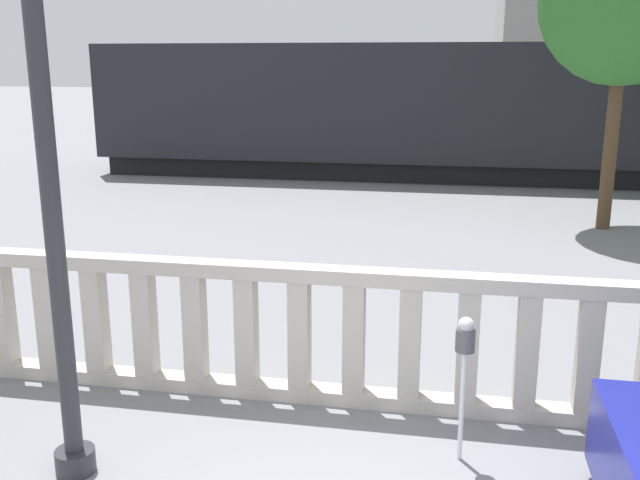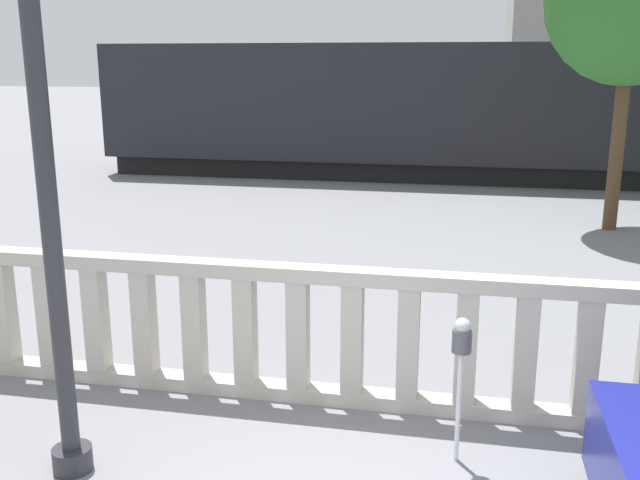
# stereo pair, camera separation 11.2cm
# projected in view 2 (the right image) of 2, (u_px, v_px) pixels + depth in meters

# --- Properties ---
(balustrade) EXTENTS (13.42, 0.24, 1.38)m
(balustrade) POSITION_uv_depth(u_px,v_px,m) (380.00, 340.00, 6.81)
(balustrade) COLOR #BCB5A8
(balustrade) RESTS_ON ground
(parking_meter) EXTENTS (0.16, 0.16, 1.28)m
(parking_meter) POSITION_uv_depth(u_px,v_px,m) (462.00, 348.00, 5.79)
(parking_meter) COLOR silver
(parking_meter) RESTS_ON ground
(train_near) EXTENTS (23.99, 2.60, 4.34)m
(train_near) POSITION_uv_depth(u_px,v_px,m) (536.00, 110.00, 19.38)
(train_near) COLOR black
(train_near) RESTS_ON ground
(building_block) EXTENTS (8.99, 7.05, 10.98)m
(building_block) POSITION_uv_depth(u_px,v_px,m) (620.00, 6.00, 29.85)
(building_block) COLOR gray
(building_block) RESTS_ON ground
(tree_right) EXTENTS (3.18, 3.18, 5.97)m
(tree_right) POSITION_uv_depth(u_px,v_px,m) (632.00, 0.00, 13.21)
(tree_right) COLOR #4C3823
(tree_right) RESTS_ON ground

